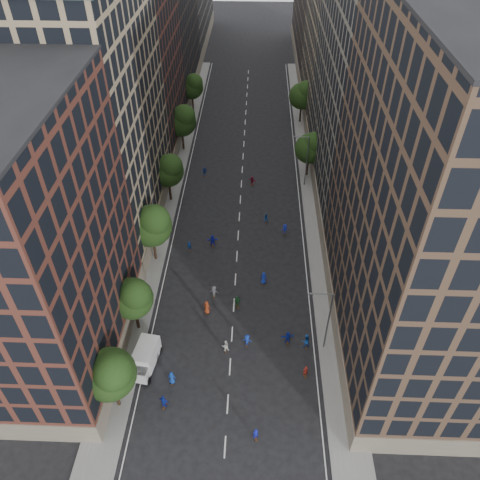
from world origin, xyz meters
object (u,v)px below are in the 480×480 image
(skater_2, at_px, (306,341))
(skater_1, at_px, (256,434))
(skater_0, at_px, (172,378))
(cargo_van, at_px, (145,358))
(streetlamp_near, at_px, (327,318))
(streetlamp_far, at_px, (306,158))

(skater_2, bearing_deg, skater_1, 47.93)
(skater_0, relative_size, skater_2, 0.90)
(skater_1, bearing_deg, cargo_van, -51.41)
(streetlamp_near, distance_m, cargo_van, 20.26)
(streetlamp_far, xyz_separation_m, skater_2, (-1.87, -32.92, -4.20))
(streetlamp_far, relative_size, skater_1, 5.59)
(skater_1, relative_size, skater_2, 0.83)
(streetlamp_near, xyz_separation_m, cargo_van, (-19.65, -3.16, -3.80))
(streetlamp_far, bearing_deg, skater_1, -99.61)
(skater_2, bearing_deg, streetlamp_far, -108.57)
(streetlamp_far, xyz_separation_m, skater_0, (-16.45, -38.21, -4.29))
(cargo_van, distance_m, skater_2, 18.08)
(streetlamp_far, height_order, skater_1, streetlamp_far)
(skater_0, bearing_deg, streetlamp_near, -158.26)
(skater_0, height_order, skater_1, skater_0)
(cargo_van, xyz_separation_m, skater_0, (3.20, -2.05, -0.49))
(streetlamp_near, relative_size, skater_2, 4.66)
(skater_0, bearing_deg, streetlamp_far, -109.12)
(streetlamp_near, height_order, cargo_van, streetlamp_near)
(streetlamp_far, bearing_deg, streetlamp_near, -90.00)
(streetlamp_far, distance_m, skater_2, 33.24)
(skater_1, height_order, skater_2, skater_2)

